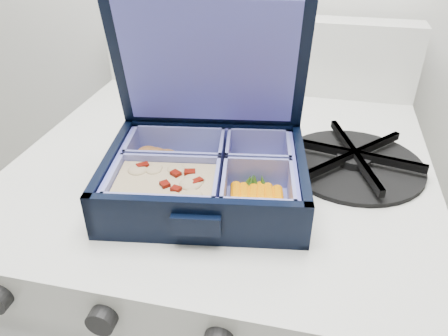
% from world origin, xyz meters
% --- Properties ---
extents(bento_box, '(0.25, 0.21, 0.05)m').
position_xyz_m(bento_box, '(0.12, 1.61, 0.83)').
color(bento_box, black).
rests_on(bento_box, stove).
extents(burner_grate, '(0.21, 0.21, 0.03)m').
position_xyz_m(burner_grate, '(0.28, 1.71, 0.82)').
color(burner_grate, black).
rests_on(burner_grate, stove).
extents(burner_grate_rear, '(0.20, 0.20, 0.02)m').
position_xyz_m(burner_grate_rear, '(0.02, 1.90, 0.82)').
color(burner_grate_rear, black).
rests_on(burner_grate_rear, stove).
extents(fork, '(0.13, 0.17, 0.01)m').
position_xyz_m(fork, '(0.12, 1.73, 0.81)').
color(fork, '#AFB2C5').
rests_on(fork, stove).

